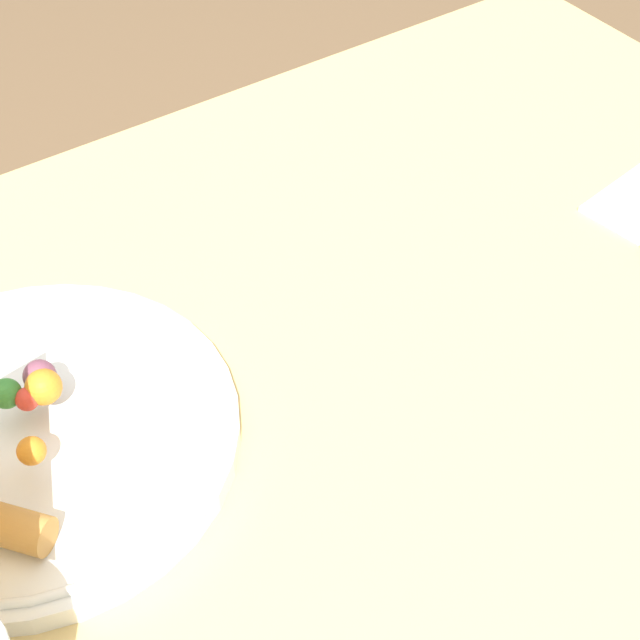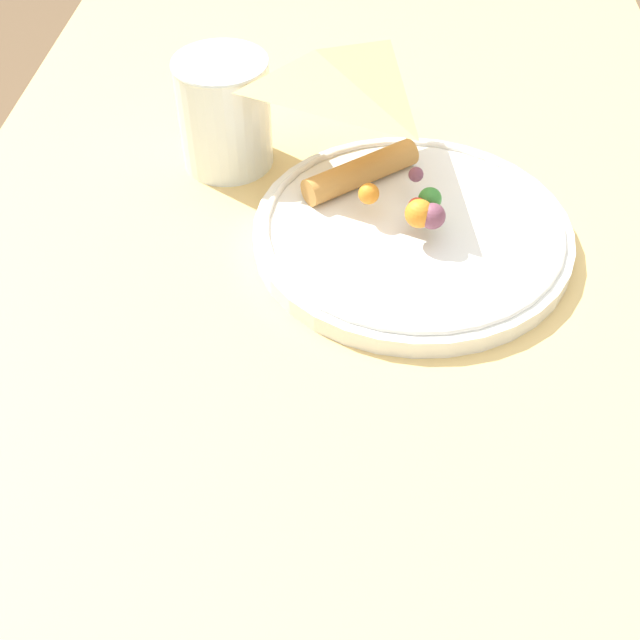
{
  "view_description": "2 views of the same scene",
  "coord_description": "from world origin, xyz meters",
  "views": [
    {
      "loc": [
        -0.15,
        -0.36,
        1.2
      ],
      "look_at": [
        0.09,
        -0.0,
        0.76
      ],
      "focal_mm": 55.0,
      "sensor_mm": 36.0,
      "label": 1
    },
    {
      "loc": [
        0.43,
        0.02,
        1.14
      ],
      "look_at": [
        0.03,
        -0.01,
        0.72
      ],
      "focal_mm": 45.0,
      "sensor_mm": 36.0,
      "label": 2
    }
  ],
  "objects": [
    {
      "name": "plate_pizza",
      "position": [
        -0.09,
        0.06,
        0.71
      ],
      "size": [
        0.27,
        0.27,
        0.05
      ],
      "color": "white",
      "rests_on": "dining_table"
    },
    {
      "name": "dining_table",
      "position": [
        0.0,
        0.0,
        0.6
      ],
      "size": [
        1.22,
        0.69,
        0.7
      ],
      "color": "#DBB770",
      "rests_on": "ground_plane"
    }
  ]
}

